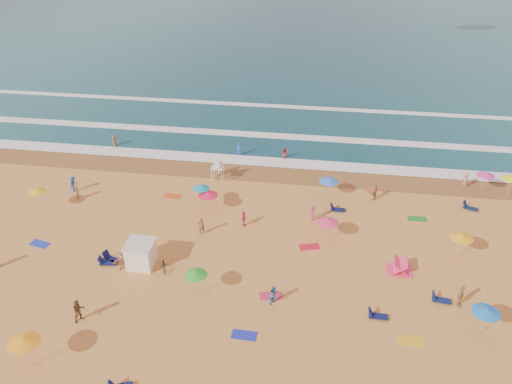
# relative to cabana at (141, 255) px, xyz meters

# --- Properties ---
(ground) EXTENTS (220.00, 220.00, 0.00)m
(ground) POSITION_rel_cabana_xyz_m (6.79, 4.08, -1.00)
(ground) COLOR gold
(ground) RESTS_ON ground
(ocean) EXTENTS (220.00, 140.00, 0.18)m
(ocean) POSITION_rel_cabana_xyz_m (6.79, 88.08, -1.00)
(ocean) COLOR #0C4756
(ocean) RESTS_ON ground
(wet_sand) EXTENTS (220.00, 220.00, 0.00)m
(wet_sand) POSITION_rel_cabana_xyz_m (6.79, 16.58, -0.99)
(wet_sand) COLOR olive
(wet_sand) RESTS_ON ground
(surf_foam) EXTENTS (200.00, 18.70, 0.05)m
(surf_foam) POSITION_rel_cabana_xyz_m (6.79, 25.40, -0.90)
(surf_foam) COLOR white
(surf_foam) RESTS_ON ground
(cabana) EXTENTS (2.00, 2.00, 2.00)m
(cabana) POSITION_rel_cabana_xyz_m (0.00, 0.00, 0.00)
(cabana) COLOR white
(cabana) RESTS_ON ground
(cabana_roof) EXTENTS (2.20, 2.20, 0.12)m
(cabana_roof) POSITION_rel_cabana_xyz_m (0.00, 0.00, 1.06)
(cabana_roof) COLOR silver
(cabana_roof) RESTS_ON cabana
(bicycle) EXTENTS (1.07, 1.65, 0.82)m
(bicycle) POSITION_rel_cabana_xyz_m (1.90, -0.30, -0.59)
(bicycle) COLOR black
(bicycle) RESTS_ON ground
(lifeguard_stand) EXTENTS (1.20, 1.20, 2.10)m
(lifeguard_stand) POSITION_rel_cabana_xyz_m (3.08, 14.36, 0.05)
(lifeguard_stand) COLOR white
(lifeguard_stand) RESTS_ON ground
(beach_umbrellas) EXTENTS (57.79, 28.11, 0.80)m
(beach_umbrellas) POSITION_rel_cabana_xyz_m (10.15, 4.16, 1.13)
(beach_umbrellas) COLOR green
(beach_umbrellas) RESTS_ON ground
(loungers) EXTENTS (39.30, 24.76, 0.34)m
(loungers) POSITION_rel_cabana_xyz_m (14.62, 0.98, -0.83)
(loungers) COLOR #0F164D
(loungers) RESTS_ON ground
(towels) EXTENTS (40.78, 27.81, 0.03)m
(towels) POSITION_rel_cabana_xyz_m (7.13, 1.02, -0.98)
(towels) COLOR red
(towels) RESTS_ON ground
(popup_tents) EXTENTS (14.44, 9.98, 1.20)m
(popup_tents) POSITION_rel_cabana_xyz_m (26.32, 6.22, -0.40)
(popup_tents) COLOR #FF3870
(popup_tents) RESTS_ON ground
(beachgoers) EXTENTS (40.24, 28.05, 2.06)m
(beachgoers) POSITION_rel_cabana_xyz_m (6.17, 8.21, -0.23)
(beachgoers) COLOR blue
(beachgoers) RESTS_ON ground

